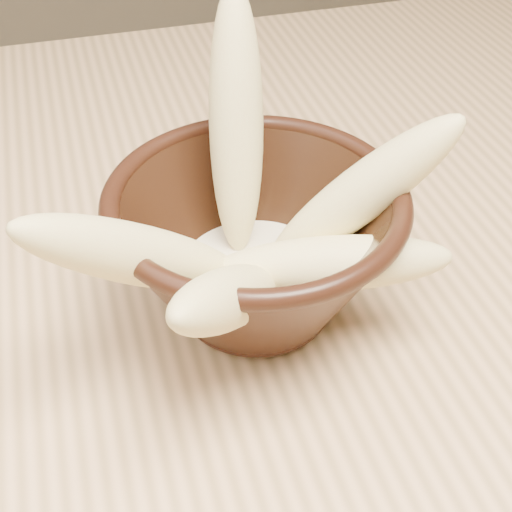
# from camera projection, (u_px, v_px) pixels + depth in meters

# --- Properties ---
(table) EXTENTS (1.20, 0.80, 0.75)m
(table) POSITION_uv_depth(u_px,v_px,m) (468.00, 283.00, 0.59)
(table) COLOR #E0AE7B
(table) RESTS_ON ground
(bowl) EXTENTS (0.18, 0.18, 0.10)m
(bowl) POSITION_uv_depth(u_px,v_px,m) (256.00, 245.00, 0.42)
(bowl) COLOR black
(bowl) RESTS_ON table
(milk_puddle) EXTENTS (0.10, 0.10, 0.01)m
(milk_puddle) POSITION_uv_depth(u_px,v_px,m) (256.00, 275.00, 0.44)
(milk_puddle) COLOR #F0E2C1
(milk_puddle) RESTS_ON bowl
(banana_upright) EXTENTS (0.05, 0.09, 0.16)m
(banana_upright) POSITION_uv_depth(u_px,v_px,m) (236.00, 124.00, 0.42)
(banana_upright) COLOR #E8CE89
(banana_upright) RESTS_ON bowl
(banana_left) EXTENTS (0.15, 0.08, 0.12)m
(banana_left) POSITION_uv_depth(u_px,v_px,m) (142.00, 256.00, 0.37)
(banana_left) COLOR #E8CE89
(banana_left) RESTS_ON bowl
(banana_right) EXTENTS (0.13, 0.06, 0.12)m
(banana_right) POSITION_uv_depth(u_px,v_px,m) (361.00, 195.00, 0.41)
(banana_right) COLOR #E8CE89
(banana_right) RESTS_ON bowl
(banana_across) EXTENTS (0.14, 0.07, 0.04)m
(banana_across) POSITION_uv_depth(u_px,v_px,m) (331.00, 264.00, 0.40)
(banana_across) COLOR #E8CE89
(banana_across) RESTS_ON bowl
(banana_front) EXTENTS (0.11, 0.12, 0.10)m
(banana_front) POSITION_uv_depth(u_px,v_px,m) (229.00, 298.00, 0.36)
(banana_front) COLOR #E8CE89
(banana_front) RESTS_ON bowl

